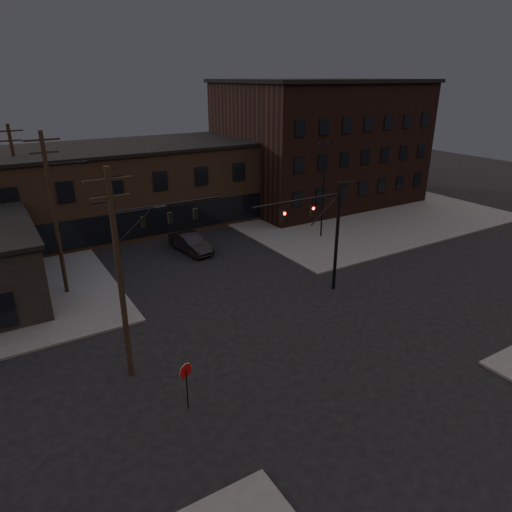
{
  "coord_description": "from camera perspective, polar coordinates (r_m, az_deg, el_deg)",
  "views": [
    {
      "loc": [
        -14.39,
        -18.58,
        14.69
      ],
      "look_at": [
        0.41,
        5.56,
        3.5
      ],
      "focal_mm": 32.0,
      "sensor_mm": 36.0,
      "label": 1
    }
  ],
  "objects": [
    {
      "name": "stop_sign",
      "position": [
        21.93,
        -8.74,
        -14.57
      ],
      "size": [
        0.72,
        0.33,
        2.48
      ],
      "color": "black",
      "rests_on": "ground"
    },
    {
      "name": "lot_light_b",
      "position": [
        51.1,
        10.13,
        10.88
      ],
      "size": [
        1.5,
        0.28,
        9.14
      ],
      "color": "black",
      "rests_on": "ground"
    },
    {
      "name": "utility_pole_mid",
      "position": [
        33.91,
        -23.85,
        5.08
      ],
      "size": [
        3.7,
        0.28,
        11.5
      ],
      "color": "black",
      "rests_on": "ground"
    },
    {
      "name": "parked_car_lot_a",
      "position": [
        50.54,
        4.79,
        5.67
      ],
      "size": [
        4.79,
        2.75,
        1.54
      ],
      "primitive_type": "imported",
      "rotation": [
        0.0,
        0.0,
        1.35
      ],
      "color": "black",
      "rests_on": "sidewalk_ne"
    },
    {
      "name": "utility_pole_far",
      "position": [
        45.55,
        -27.5,
        7.87
      ],
      "size": [
        2.2,
        0.28,
        11.0
      ],
      "color": "black",
      "rests_on": "ground"
    },
    {
      "name": "traffic_signal_near",
      "position": [
        31.9,
        8.62,
        3.5
      ],
      "size": [
        7.12,
        0.24,
        8.0
      ],
      "color": "black",
      "rests_on": "ground"
    },
    {
      "name": "sidewalk_ne",
      "position": [
        56.43,
        10.08,
        6.22
      ],
      "size": [
        30.0,
        30.0,
        0.15
      ],
      "primitive_type": "cube",
      "color": "#474744",
      "rests_on": "ground"
    },
    {
      "name": "utility_pole_near",
      "position": [
        22.93,
        -16.56,
        -2.01
      ],
      "size": [
        3.7,
        0.28,
        11.0
      ],
      "color": "black",
      "rests_on": "ground"
    },
    {
      "name": "lot_light_a",
      "position": [
        43.54,
        8.46,
        9.16
      ],
      "size": [
        1.5,
        0.28,
        9.14
      ],
      "color": "black",
      "rests_on": "ground"
    },
    {
      "name": "parked_car_lot_b",
      "position": [
        53.7,
        1.46,
        6.66
      ],
      "size": [
        5.46,
        4.01,
        1.47
      ],
      "primitive_type": "imported",
      "rotation": [
        0.0,
        0.0,
        1.13
      ],
      "color": "#ACACAF",
      "rests_on": "sidewalk_ne"
    },
    {
      "name": "car_crossing",
      "position": [
        41.08,
        -8.17,
        1.62
      ],
      "size": [
        2.41,
        5.26,
        1.67
      ],
      "primitive_type": "imported",
      "rotation": [
        0.0,
        0.0,
        0.13
      ],
      "color": "black",
      "rests_on": "ground"
    },
    {
      "name": "traffic_signal_far",
      "position": [
        29.31,
        -14.53,
        1.57
      ],
      "size": [
        7.12,
        0.24,
        8.0
      ],
      "color": "black",
      "rests_on": "ground"
    },
    {
      "name": "ground",
      "position": [
        27.71,
        5.39,
        -10.56
      ],
      "size": [
        140.0,
        140.0,
        0.0
      ],
      "primitive_type": "plane",
      "color": "black",
      "rests_on": "ground"
    },
    {
      "name": "building_right",
      "position": [
        58.06,
        7.87,
        13.75
      ],
      "size": [
        22.0,
        16.0,
        14.0
      ],
      "primitive_type": "cube",
      "color": "black",
      "rests_on": "ground"
    },
    {
      "name": "building_row",
      "position": [
        49.91,
        -14.16,
        8.54
      ],
      "size": [
        40.0,
        12.0,
        8.0
      ],
      "primitive_type": "cube",
      "color": "#483326",
      "rests_on": "ground"
    }
  ]
}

